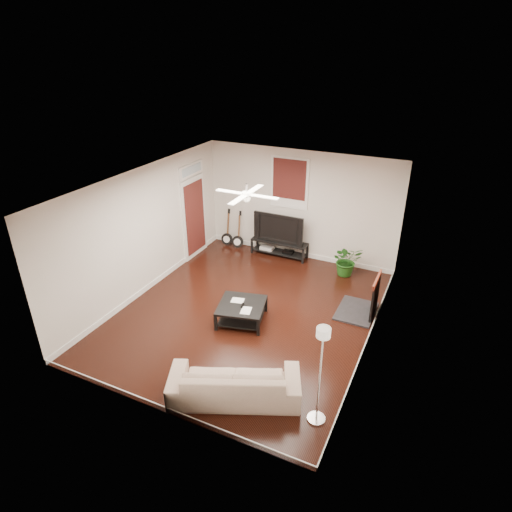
% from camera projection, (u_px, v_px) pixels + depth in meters
% --- Properties ---
extents(room, '(5.01, 6.01, 2.81)m').
position_uv_depth(room, '(247.00, 253.00, 8.47)').
color(room, black).
rests_on(room, ground).
extents(brick_accent, '(0.02, 2.20, 2.80)m').
position_uv_depth(brick_accent, '(386.00, 257.00, 8.32)').
color(brick_accent, '#B24E39').
rests_on(brick_accent, floor).
extents(fireplace, '(0.80, 1.10, 0.92)m').
position_uv_depth(fireplace, '(366.00, 295.00, 8.86)').
color(fireplace, black).
rests_on(fireplace, floor).
extents(window_back, '(1.00, 0.06, 1.30)m').
position_uv_depth(window_back, '(289.00, 183.00, 10.74)').
color(window_back, '#360F0E').
rests_on(window_back, wall_back).
extents(door_left, '(0.08, 1.00, 2.50)m').
position_uv_depth(door_left, '(194.00, 210.00, 11.01)').
color(door_left, white).
rests_on(door_left, wall_left).
extents(tv_stand, '(1.50, 0.40, 0.42)m').
position_uv_depth(tv_stand, '(279.00, 248.00, 11.42)').
color(tv_stand, black).
rests_on(tv_stand, floor).
extents(tv, '(1.34, 0.18, 0.77)m').
position_uv_depth(tv, '(280.00, 227.00, 11.17)').
color(tv, black).
rests_on(tv, tv_stand).
extents(coffee_table, '(1.10, 1.10, 0.38)m').
position_uv_depth(coffee_table, '(242.00, 312.00, 8.76)').
color(coffee_table, black).
rests_on(coffee_table, floor).
extents(sofa, '(2.22, 1.57, 0.61)m').
position_uv_depth(sofa, '(235.00, 381.00, 6.83)').
color(sofa, '#BFAD8F').
rests_on(sofa, floor).
extents(floor_lamp, '(0.37, 0.37, 1.69)m').
position_uv_depth(floor_lamp, '(320.00, 376.00, 6.16)').
color(floor_lamp, white).
rests_on(floor_lamp, floor).
extents(potted_plant, '(0.91, 0.87, 0.77)m').
position_uv_depth(potted_plant, '(347.00, 260.00, 10.40)').
color(potted_plant, '#1E5618').
rests_on(potted_plant, floor).
extents(guitar_left, '(0.35, 0.27, 1.04)m').
position_uv_depth(guitar_left, '(227.00, 228.00, 11.85)').
color(guitar_left, black).
rests_on(guitar_left, floor).
extents(guitar_right, '(0.36, 0.29, 1.04)m').
position_uv_depth(guitar_right, '(237.00, 230.00, 11.69)').
color(guitar_right, black).
rests_on(guitar_right, floor).
extents(ceiling_fan, '(1.24, 1.24, 0.32)m').
position_uv_depth(ceiling_fan, '(247.00, 194.00, 7.93)').
color(ceiling_fan, white).
rests_on(ceiling_fan, ceiling).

